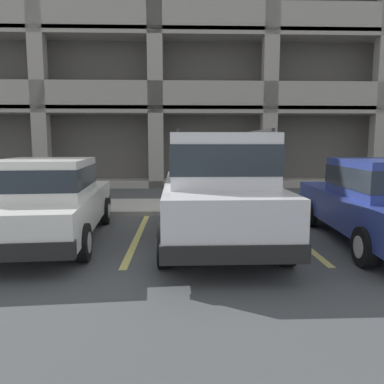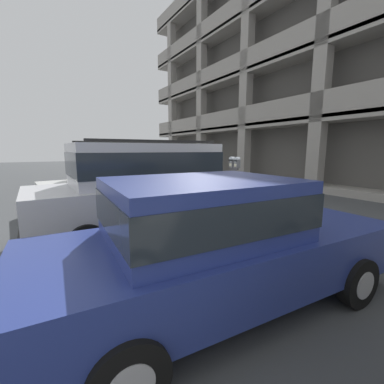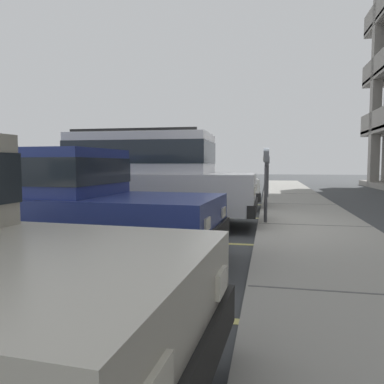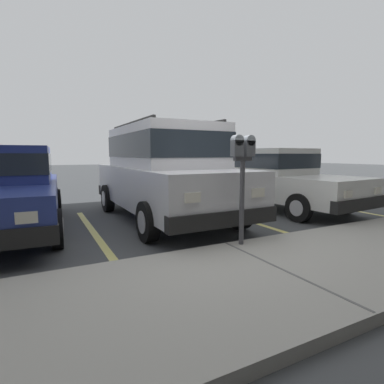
{
  "view_description": "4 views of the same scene",
  "coord_description": "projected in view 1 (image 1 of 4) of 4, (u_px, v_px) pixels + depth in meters",
  "views": [
    {
      "loc": [
        -0.7,
        -9.02,
        1.82
      ],
      "look_at": [
        -0.43,
        -0.85,
        0.75
      ],
      "focal_mm": 35.0,
      "sensor_mm": 36.0,
      "label": 1
    },
    {
      "loc": [
        5.21,
        -4.27,
        1.86
      ],
      "look_at": [
        -0.17,
        -1.0,
        0.81
      ],
      "focal_mm": 24.0,
      "sensor_mm": 36.0,
      "label": 2
    },
    {
      "loc": [
        7.68,
        0.41,
        1.34
      ],
      "look_at": [
        -0.03,
        -1.18,
        0.74
      ],
      "focal_mm": 35.0,
      "sensor_mm": 36.0,
      "label": 3
    },
    {
      "loc": [
        2.36,
        3.73,
        1.39
      ],
      "look_at": [
        0.12,
        -0.62,
        0.78
      ],
      "focal_mm": 28.0,
      "sensor_mm": 36.0,
      "label": 4
    }
  ],
  "objects": [
    {
      "name": "parking_stall_lines",
      "position": [
        286.0,
        230.0,
        7.86
      ],
      "size": [
        12.38,
        4.8,
        0.01
      ],
      "color": "#DBD16B",
      "rests_on": "ground_plane"
    },
    {
      "name": "silver_suv",
      "position": [
        216.0,
        183.0,
        6.84
      ],
      "size": [
        2.05,
        4.8,
        2.03
      ],
      "rotation": [
        0.0,
        0.0,
        0.01
      ],
      "color": "silver",
      "rests_on": "ground_plane"
    },
    {
      "name": "dark_hatchback",
      "position": [
        382.0,
        200.0,
        6.66
      ],
      "size": [
        2.01,
        4.57,
        1.54
      ],
      "rotation": [
        0.0,
        0.0,
        -0.06
      ],
      "color": "navy",
      "rests_on": "ground_plane"
    },
    {
      "name": "ground_plane",
      "position": [
        208.0,
        219.0,
        9.21
      ],
      "size": [
        80.0,
        80.0,
        0.1
      ],
      "color": "#444749"
    },
    {
      "name": "parking_meter_near",
      "position": [
        201.0,
        165.0,
        9.38
      ],
      "size": [
        0.35,
        0.12,
        1.54
      ],
      "color": "#47474C",
      "rests_on": "sidewalk"
    },
    {
      "name": "sidewalk",
      "position": [
        205.0,
        206.0,
        10.48
      ],
      "size": [
        40.0,
        2.2,
        0.12
      ],
      "color": "#9E9B93",
      "rests_on": "ground_plane"
    },
    {
      "name": "parking_garage",
      "position": [
        161.0,
        63.0,
        19.71
      ],
      "size": [
        32.0,
        10.0,
        13.25
      ],
      "color": "#54514D",
      "rests_on": "ground_plane"
    },
    {
      "name": "red_sedan",
      "position": [
        48.0,
        198.0,
        6.81
      ],
      "size": [
        2.08,
        4.6,
        1.54
      ],
      "rotation": [
        0.0,
        0.0,
        0.08
      ],
      "color": "silver",
      "rests_on": "ground_plane"
    }
  ]
}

